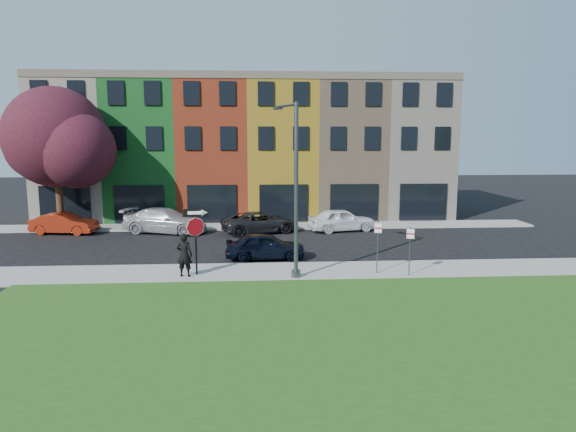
{
  "coord_description": "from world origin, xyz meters",
  "views": [
    {
      "loc": [
        -1.95,
        -19.56,
        6.16
      ],
      "look_at": [
        -0.46,
        4.0,
        2.46
      ],
      "focal_mm": 32.0,
      "sensor_mm": 36.0,
      "label": 1
    }
  ],
  "objects": [
    {
      "name": "parked_car_silver",
      "position": [
        -7.77,
        13.27,
        0.78
      ],
      "size": [
        5.01,
        6.54,
        1.57
      ],
      "primitive_type": "imported",
      "rotation": [
        0.0,
        0.0,
        1.3
      ],
      "color": "#A4A4A9",
      "rests_on": "ground"
    },
    {
      "name": "sidewalk_near",
      "position": [
        2.0,
        3.0,
        0.06
      ],
      "size": [
        40.0,
        3.0,
        0.12
      ],
      "primitive_type": "cube",
      "color": "gray",
      "rests_on": "ground"
    },
    {
      "name": "parked_car_dark",
      "position": [
        -1.71,
        12.86,
        0.68
      ],
      "size": [
        5.14,
        6.21,
        1.36
      ],
      "primitive_type": "imported",
      "rotation": [
        0.0,
        0.0,
        1.89
      ],
      "color": "black",
      "rests_on": "ground"
    },
    {
      "name": "man",
      "position": [
        -5.05,
        2.3,
        1.07
      ],
      "size": [
        0.88,
        0.74,
        1.91
      ],
      "primitive_type": "imported",
      "rotation": [
        0.0,
        0.0,
        2.93
      ],
      "color": "black",
      "rests_on": "sidewalk_near"
    },
    {
      "name": "stop_sign",
      "position": [
        -4.59,
        2.62,
        2.2
      ],
      "size": [
        1.05,
        0.18,
        2.92
      ],
      "rotation": [
        0.0,
        0.0,
        0.14
      ],
      "color": "black",
      "rests_on": "sidewalk_near"
    },
    {
      "name": "street_lamp",
      "position": [
        -0.32,
        2.11,
        3.87
      ],
      "size": [
        1.08,
        2.49,
        7.43
      ],
      "rotation": [
        0.0,
        0.0,
        0.33
      ],
      "color": "#484B4D",
      "rests_on": "sidewalk_near"
    },
    {
      "name": "rowhouse_block",
      "position": [
        -2.5,
        21.18,
        4.99
      ],
      "size": [
        30.0,
        10.12,
        10.0
      ],
      "color": "beige",
      "rests_on": "ground"
    },
    {
      "name": "ground",
      "position": [
        0.0,
        0.0,
        0.0
      ],
      "size": [
        120.0,
        120.0,
        0.0
      ],
      "primitive_type": "plane",
      "color": "black",
      "rests_on": "ground"
    },
    {
      "name": "parked_car_white",
      "position": [
        3.63,
        13.14,
        0.74
      ],
      "size": [
        3.65,
        5.13,
        1.49
      ],
      "primitive_type": "imported",
      "rotation": [
        0.0,
        0.0,
        1.8
      ],
      "color": "white",
      "rests_on": "ground"
    },
    {
      "name": "sedan_near",
      "position": [
        -1.5,
        5.69,
        0.68
      ],
      "size": [
        1.87,
        4.11,
        1.36
      ],
      "primitive_type": "imported",
      "rotation": [
        0.0,
        0.0,
        1.6
      ],
      "color": "black",
      "rests_on": "ground"
    },
    {
      "name": "tree_purple",
      "position": [
        -14.54,
        14.4,
        5.92
      ],
      "size": [
        7.64,
        6.69,
        9.15
      ],
      "color": "black",
      "rests_on": "sidewalk_far"
    },
    {
      "name": "sidewalk_far",
      "position": [
        -3.0,
        15.0,
        0.06
      ],
      "size": [
        40.0,
        2.4,
        0.12
      ],
      "primitive_type": "cube",
      "color": "gray",
      "rests_on": "ground"
    },
    {
      "name": "parking_sign_b",
      "position": [
        4.73,
        1.89,
        1.46
      ],
      "size": [
        0.3,
        0.16,
        2.14
      ],
      "rotation": [
        0.0,
        0.0,
        -0.41
      ],
      "color": "#484B4D",
      "rests_on": "sidewalk_near"
    },
    {
      "name": "parked_car_red",
      "position": [
        -14.09,
        13.27,
        0.67
      ],
      "size": [
        2.64,
        4.52,
        1.35
      ],
      "primitive_type": "imported",
      "rotation": [
        0.0,
        0.0,
        1.42
      ],
      "color": "maroon",
      "rests_on": "ground"
    },
    {
      "name": "parking_sign_a",
      "position": [
        3.4,
        2.32,
        1.58
      ],
      "size": [
        0.31,
        0.12,
        2.36
      ],
      "rotation": [
        0.0,
        0.0,
        -0.26
      ],
      "color": "#484B4D",
      "rests_on": "sidewalk_near"
    }
  ]
}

